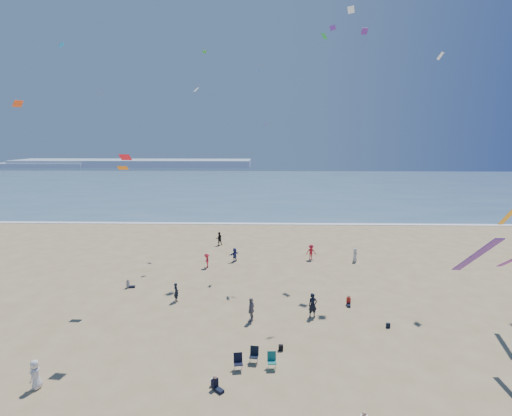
{
  "coord_description": "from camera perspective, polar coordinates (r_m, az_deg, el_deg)",
  "views": [
    {
      "loc": [
        2.66,
        -17.33,
        13.7
      ],
      "look_at": [
        2.0,
        8.0,
        9.19
      ],
      "focal_mm": 28.0,
      "sensor_mm": 36.0,
      "label": 1
    }
  ],
  "objects": [
    {
      "name": "kites_aloft",
      "position": [
        30.98,
        13.79,
        11.62
      ],
      "size": [
        43.29,
        37.58,
        29.58
      ],
      "color": "yellow",
      "rests_on": "ground"
    },
    {
      "name": "ocean",
      "position": [
        113.19,
        0.14,
        3.16
      ],
      "size": [
        220.0,
        100.0,
        0.06
      ],
      "primitive_type": "cube",
      "color": "#476B84",
      "rests_on": "ground"
    },
    {
      "name": "surf_line",
      "position": [
        63.86,
        -0.92,
        -2.26
      ],
      "size": [
        220.0,
        1.2,
        0.08
      ],
      "primitive_type": "cube",
      "color": "white",
      "rests_on": "ground"
    },
    {
      "name": "headland_near",
      "position": [
        209.63,
        -27.96,
        5.45
      ],
      "size": [
        40.0,
        14.0,
        2.0
      ],
      "primitive_type": "cube",
      "color": "#7A8EA8",
      "rests_on": "ground"
    },
    {
      "name": "chair_cluster",
      "position": [
        25.66,
        -0.19,
        -20.87
      ],
      "size": [
        2.66,
        1.48,
        1.0
      ],
      "color": "black",
      "rests_on": "ground"
    },
    {
      "name": "white_tote",
      "position": [
        24.43,
        -6.02,
        -23.52
      ],
      "size": [
        0.35,
        0.2,
        0.4
      ],
      "primitive_type": "cube",
      "color": "silver",
      "rests_on": "ground"
    },
    {
      "name": "seated_group",
      "position": [
        26.24,
        -0.14,
        -20.31
      ],
      "size": [
        20.37,
        25.26,
        0.84
      ],
      "color": "white",
      "rests_on": "ground"
    },
    {
      "name": "standing_flyers",
      "position": [
        33.31,
        4.79,
        -12.62
      ],
      "size": [
        30.57,
        36.19,
        1.94
      ],
      "color": "#355593",
      "rests_on": "ground"
    },
    {
      "name": "black_backpack",
      "position": [
        27.55,
        3.57,
        -19.3
      ],
      "size": [
        0.3,
        0.22,
        0.38
      ],
      "primitive_type": "cube",
      "color": "black",
      "rests_on": "ground"
    },
    {
      "name": "navy_bag",
      "position": [
        31.81,
        18.35,
        -15.62
      ],
      "size": [
        0.28,
        0.18,
        0.34
      ],
      "primitive_type": "cube",
      "color": "black",
      "rests_on": "ground"
    },
    {
      "name": "headland_far",
      "position": [
        197.9,
        -17.06,
        6.15
      ],
      "size": [
        110.0,
        20.0,
        3.2
      ],
      "primitive_type": "cube",
      "color": "#7A8EA8",
      "rests_on": "ground"
    }
  ]
}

